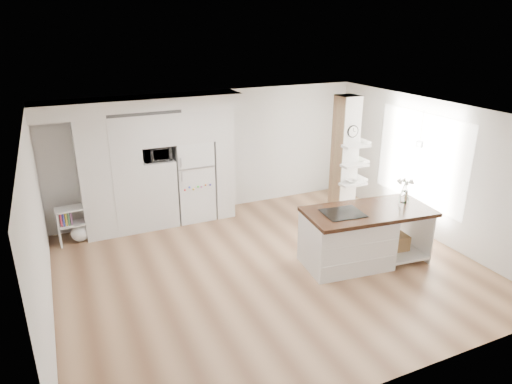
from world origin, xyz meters
TOP-DOWN VIEW (x-y plane):
  - floor at (0.00, 0.00)m, footprint 7.00×6.00m
  - room at (0.00, 0.00)m, footprint 7.04×6.04m
  - cabinet_wall at (-1.45, 2.67)m, footprint 4.00×0.71m
  - refrigerator at (-0.53, 2.68)m, footprint 0.78×0.69m
  - column at (2.38, 1.13)m, footprint 0.69×0.90m
  - window at (3.48, 0.30)m, footprint 0.00×2.40m
  - pendant_light at (1.70, 0.15)m, footprint 0.12×0.12m
  - kitchen_island at (1.41, -0.44)m, footprint 2.33×1.29m
  - bookshelf at (-2.97, 2.50)m, footprint 0.63×0.39m
  - floor_plant_a at (2.67, 1.39)m, footprint 0.26×0.21m
  - floor_plant_b at (3.00, 2.42)m, footprint 0.32×0.32m
  - microwave at (-1.27, 2.62)m, footprint 0.54×0.37m
  - shelf_plant at (2.63, 1.30)m, footprint 0.27×0.23m
  - decor_bowl at (2.30, 0.90)m, footprint 0.22×0.22m

SIDE VIEW (x-z plane):
  - floor at x=0.00m, z-range -0.01..0.01m
  - floor_plant_b at x=3.00m, z-range 0.00..0.43m
  - floor_plant_a at x=2.67m, z-range 0.00..0.48m
  - bookshelf at x=-2.97m, z-range -0.05..0.68m
  - kitchen_island at x=1.41m, z-range -0.27..1.30m
  - refrigerator at x=-0.53m, z-range 0.00..1.75m
  - decor_bowl at x=2.30m, z-range 0.98..1.03m
  - column at x=2.38m, z-range 0.00..2.70m
  - window at x=3.48m, z-range 0.30..2.70m
  - cabinet_wall at x=-1.45m, z-range 0.16..2.86m
  - shelf_plant at x=2.63m, z-range 1.38..1.67m
  - microwave at x=-1.27m, z-range 1.42..1.72m
  - room at x=0.00m, z-range 0.50..3.22m
  - pendant_light at x=1.70m, z-range 2.07..2.17m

